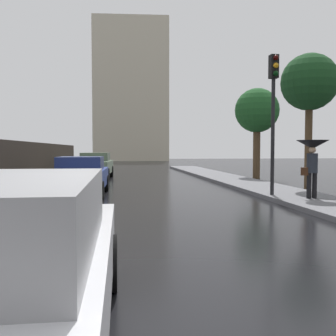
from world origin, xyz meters
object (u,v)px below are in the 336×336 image
Objects in this scene: pedestrian_with_umbrella_far at (312,152)px; traffic_light at (273,99)px; car_green_far_ahead at (95,165)px; car_blue_near_kerb at (81,176)px; street_tree_near at (309,84)px; street_tree_mid at (257,112)px.

traffic_light is at bearing 128.16° from pedestrian_with_umbrella_far.
traffic_light is (6.14, -9.64, 2.53)m from car_green_far_ahead.
street_tree_near is at bearing -175.45° from car_blue_near_kerb.
traffic_light is at bearing 165.22° from car_blue_near_kerb.
pedestrian_with_umbrella_far is 2.15m from traffic_light.
car_green_far_ahead is 0.78× the size of street_tree_near.
traffic_light is 0.90× the size of street_tree_mid.
car_blue_near_kerb is 9.40m from street_tree_near.
car_blue_near_kerb is 7.75m from pedestrian_with_umbrella_far.
street_tree_near is at bearing 63.01° from pedestrian_with_umbrella_far.
pedestrian_with_umbrella_far is 0.35× the size of street_tree_mid.
street_tree_mid is at bearing 77.86° from pedestrian_with_umbrella_far.
car_blue_near_kerb is 0.76× the size of street_tree_near.
traffic_light is at bearing -137.01° from street_tree_near.
traffic_light is at bearing -107.73° from street_tree_mid.
street_tree_near is (1.62, 3.28, 2.63)m from pedestrian_with_umbrella_far.
traffic_light is 9.10m from street_tree_mid.
traffic_light reaches higher than pedestrian_with_umbrella_far.
street_tree_mid reaches higher than traffic_light.
street_tree_mid is at bearing 177.77° from car_green_far_ahead.
street_tree_near is at bearing 143.42° from car_green_far_ahead.
street_tree_mid is (2.77, 8.65, 0.45)m from traffic_light.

